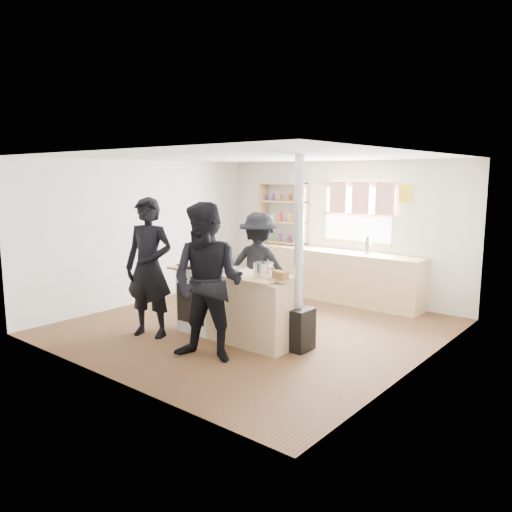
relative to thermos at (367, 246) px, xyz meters
name	(u,v)px	position (x,y,z in m)	size (l,w,h in m)	color
ground	(254,327)	(-0.70, -2.22, -1.05)	(5.00, 5.00, 0.01)	brown
back_counter	(331,275)	(-0.70, 0.00, -0.59)	(3.40, 0.55, 0.90)	tan
shelving_unit	(282,213)	(-1.90, 0.12, 0.47)	(1.00, 0.28, 1.20)	tan
thermos	(367,246)	(0.00, 0.00, 0.00)	(0.10, 0.10, 0.28)	silver
cooking_island	(236,305)	(-0.56, -2.77, -0.58)	(1.97, 0.64, 0.93)	silver
skillet_greens	(196,266)	(-1.20, -2.90, -0.08)	(0.38, 0.38, 0.05)	black
roast_tray	(233,270)	(-0.57, -2.81, -0.07)	(0.37, 0.35, 0.07)	silver
stockpot_stove	(227,262)	(-0.91, -2.57, -0.03)	(0.21, 0.21, 0.18)	silver
stockpot_counter	(263,269)	(-0.11, -2.74, -0.02)	(0.27, 0.27, 0.20)	silver
bread_board	(280,277)	(0.23, -2.82, -0.06)	(0.32, 0.27, 0.12)	tan
flue_heater	(298,301)	(0.36, -2.61, -0.40)	(0.35, 0.35, 2.50)	black
person_near_left	(149,268)	(-1.57, -3.45, -0.07)	(0.71, 0.47, 1.95)	black
person_near_right	(208,283)	(-0.27, -3.60, -0.08)	(0.94, 0.73, 1.93)	black
person_far	(259,267)	(-0.85, -1.90, -0.20)	(1.09, 0.63, 1.69)	black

